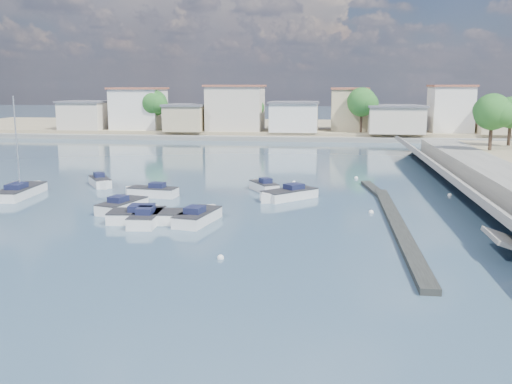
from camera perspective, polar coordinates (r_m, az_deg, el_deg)
ground at (r=69.75m, az=5.37°, el=2.61°), size 400.00×400.00×0.00m
breakwater at (r=43.08m, az=13.44°, el=-2.43°), size 2.00×31.02×0.35m
far_shore_land at (r=121.39m, az=6.15°, el=6.34°), size 160.00×40.00×1.40m
far_shore_quay at (r=100.49m, az=5.93°, el=5.28°), size 160.00×2.50×0.80m
far_town at (r=106.42m, az=11.88°, el=7.86°), size 113.01×12.80×8.35m
shore_trees at (r=97.42m, az=10.92°, el=8.41°), size 74.56×38.32×7.92m
motorboat_a at (r=41.46m, az=-10.76°, el=-2.53°), size 2.03×5.10×1.48m
motorboat_b at (r=41.19m, az=-5.71°, el=-2.49°), size 2.83×5.35×1.48m
motorboat_c at (r=51.19m, az=-10.49°, el=-0.02°), size 4.88×2.22×1.48m
motorboat_d at (r=49.14m, az=3.12°, el=-0.30°), size 4.96×4.90×1.48m
motorboat_e at (r=45.89m, az=-13.05°, el=-1.35°), size 3.05×5.15×1.48m
motorboat_f at (r=53.11m, az=0.72°, el=0.54°), size 3.16×3.99×1.48m
motorboat_g at (r=57.48m, az=-15.28°, el=0.94°), size 3.37×4.03×1.48m
motorboat_h at (r=41.51m, az=-10.10°, el=-2.50°), size 6.64×2.86×1.48m
sailboat at (r=54.76m, az=-22.36°, el=0.07°), size 2.49×7.09×9.00m
mooring_buoys at (r=46.85m, az=9.74°, el=-1.39°), size 17.21×29.94×0.39m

